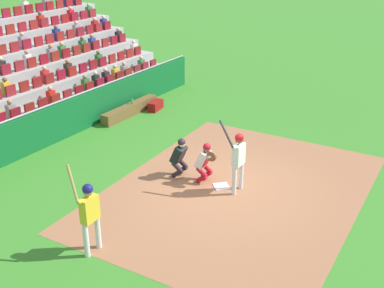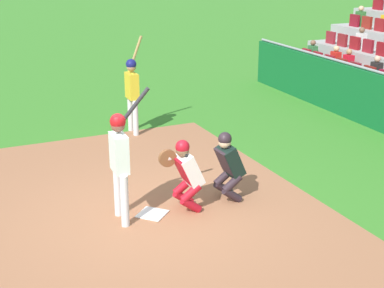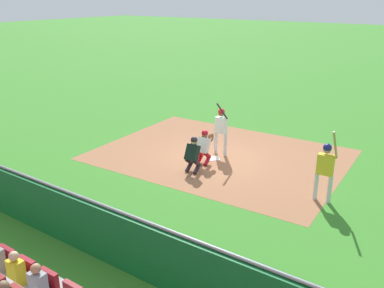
% 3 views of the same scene
% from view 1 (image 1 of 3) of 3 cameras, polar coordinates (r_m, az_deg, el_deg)
% --- Properties ---
extents(ground_plane, '(160.00, 160.00, 0.00)m').
position_cam_1_polar(ground_plane, '(14.73, 3.42, -4.95)').
color(ground_plane, '#387D27').
extents(infield_dirt_patch, '(9.28, 7.10, 0.01)m').
position_cam_1_polar(infield_dirt_patch, '(14.53, 5.15, -5.42)').
color(infield_dirt_patch, '#9B6444').
rests_on(infield_dirt_patch, ground_plane).
extents(home_plate_marker, '(0.62, 0.62, 0.02)m').
position_cam_1_polar(home_plate_marker, '(14.73, 3.42, -4.89)').
color(home_plate_marker, white).
rests_on(home_plate_marker, infield_dirt_patch).
extents(batter_at_plate, '(0.59, 0.71, 2.17)m').
position_cam_1_polar(batter_at_plate, '(14.01, 5.36, -1.37)').
color(batter_at_plate, silver).
rests_on(batter_at_plate, ground_plane).
extents(catcher_crouching, '(0.47, 0.72, 1.29)m').
position_cam_1_polar(catcher_crouching, '(14.69, 1.51, -1.87)').
color(catcher_crouching, '#B0121F').
rests_on(catcher_crouching, ground_plane).
extents(home_plate_umpire, '(0.48, 0.47, 1.29)m').
position_cam_1_polar(home_plate_umpire, '(15.03, -1.43, -1.32)').
color(home_plate_umpire, '#2C1F26').
rests_on(home_plate_umpire, ground_plane).
extents(dugout_wall, '(16.49, 0.24, 1.44)m').
position_cam_1_polar(dugout_wall, '(18.29, -15.30, 2.49)').
color(dugout_wall, '#105C2A').
rests_on(dugout_wall, ground_plane).
extents(dugout_bench, '(3.17, 0.40, 0.44)m').
position_cam_1_polar(dugout_bench, '(20.42, -7.17, 3.96)').
color(dugout_bench, brown).
rests_on(dugout_bench, ground_plane).
extents(water_bottle_on_bench, '(0.07, 0.07, 0.20)m').
position_cam_1_polar(water_bottle_on_bench, '(20.40, -6.92, 4.91)').
color(water_bottle_on_bench, green).
rests_on(water_bottle_on_bench, dugout_bench).
extents(equipment_duffel_bag, '(0.86, 0.48, 0.38)m').
position_cam_1_polar(equipment_duffel_bag, '(20.90, -4.23, 4.47)').
color(equipment_duffel_bag, maroon).
rests_on(equipment_duffel_bag, ground_plane).
extents(on_deck_batter, '(0.60, 0.50, 2.31)m').
position_cam_1_polar(on_deck_batter, '(11.60, -11.81, -7.54)').
color(on_deck_batter, silver).
rests_on(on_deck_batter, ground_plane).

